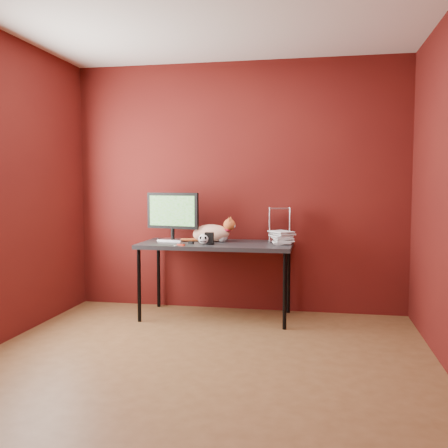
% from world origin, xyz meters
% --- Properties ---
extents(room, '(3.52, 3.52, 2.61)m').
position_xyz_m(room, '(0.00, 0.00, 1.45)').
color(room, brown).
rests_on(room, ground).
extents(desk, '(1.50, 0.70, 0.75)m').
position_xyz_m(desk, '(-0.15, 1.37, 0.70)').
color(desk, black).
rests_on(desk, ground).
extents(monitor, '(0.57, 0.23, 0.49)m').
position_xyz_m(monitor, '(-0.62, 1.45, 1.03)').
color(monitor, silver).
rests_on(monitor, desk).
extents(cat, '(0.56, 0.24, 0.26)m').
position_xyz_m(cat, '(-0.21, 1.46, 0.84)').
color(cat, '#CD622B').
rests_on(cat, desk).
extents(skull_mug, '(0.11, 0.11, 0.10)m').
position_xyz_m(skull_mug, '(-0.24, 1.21, 0.80)').
color(skull_mug, silver).
rests_on(skull_mug, desk).
extents(speaker, '(0.10, 0.10, 0.12)m').
position_xyz_m(speaker, '(-0.19, 1.22, 0.80)').
color(speaker, black).
rests_on(speaker, desk).
extents(book_stack, '(0.28, 0.29, 1.39)m').
position_xyz_m(book_stack, '(0.42, 1.40, 1.45)').
color(book_stack, beige).
rests_on(book_stack, desk).
extents(wire_rack, '(0.21, 0.18, 0.35)m').
position_xyz_m(wire_rack, '(0.46, 1.57, 0.92)').
color(wire_rack, silver).
rests_on(wire_rack, desk).
extents(pocket_knife, '(0.08, 0.05, 0.02)m').
position_xyz_m(pocket_knife, '(-0.43, 1.08, 0.76)').
color(pocket_knife, maroon).
rests_on(pocket_knife, desk).
extents(black_gadget, '(0.06, 0.04, 0.02)m').
position_xyz_m(black_gadget, '(-0.37, 1.23, 0.76)').
color(black_gadget, black).
rests_on(black_gadget, desk).
extents(washer, '(0.05, 0.05, 0.00)m').
position_xyz_m(washer, '(-0.48, 1.08, 0.75)').
color(washer, silver).
rests_on(washer, desk).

